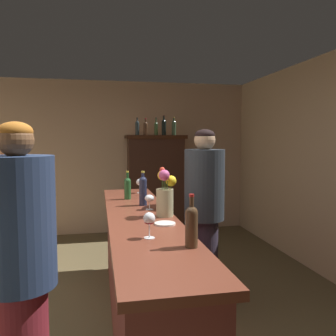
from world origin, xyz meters
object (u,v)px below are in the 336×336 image
(wine_bottle_riesling, at_px, (143,189))
(display_bottle_midleft, at_px, (146,128))
(display_bottle_left, at_px, (137,127))
(display_bottle_right, at_px, (174,127))
(wine_bottle_pinot, at_px, (191,224))
(bartender, at_px, (204,211))
(wine_glass_mid, at_px, (140,183))
(wine_bottle_rose, at_px, (128,187))
(cheese_plate, at_px, (165,224))
(flower_arrangement, at_px, (165,194))
(display_cabinet, at_px, (156,183))
(wine_glass_front, at_px, (149,199))
(bar_counter, at_px, (141,272))
(display_bottle_midright, at_px, (164,126))
(patron_tall, at_px, (11,204))
(display_bottle_center, at_px, (156,128))
(patron_by_cabinet, at_px, (20,275))
(patron_near_entrance, at_px, (8,242))
(wine_glass_rear, at_px, (149,220))

(wine_bottle_riesling, height_order, display_bottle_midleft, display_bottle_midleft)
(display_bottle_left, xyz_separation_m, display_bottle_right, (0.62, 0.00, 0.01))
(wine_bottle_pinot, relative_size, bartender, 0.18)
(wine_glass_mid, distance_m, display_bottle_midleft, 1.91)
(wine_bottle_rose, relative_size, bartender, 0.17)
(display_bottle_left, bearing_deg, cheese_plate, -92.81)
(wine_bottle_riesling, height_order, flower_arrangement, flower_arrangement)
(display_cabinet, bearing_deg, bartender, -89.22)
(wine_glass_front, bearing_deg, display_bottle_right, 73.35)
(display_bottle_midleft, bearing_deg, bar_counter, -98.49)
(display_bottle_right, bearing_deg, display_bottle_midleft, 180.00)
(bar_counter, distance_m, display_bottle_left, 3.24)
(wine_bottle_pinot, relative_size, wine_glass_mid, 1.87)
(bar_counter, distance_m, display_bottle_midright, 3.32)
(wine_glass_mid, bearing_deg, patron_tall, 171.89)
(display_bottle_midright, bearing_deg, display_bottle_midleft, 180.00)
(display_bottle_midleft, bearing_deg, display_bottle_center, -0.00)
(display_bottle_center, bearing_deg, wine_glass_front, -100.62)
(patron_tall, bearing_deg, cheese_plate, 17.01)
(wine_bottle_pinot, height_order, cheese_plate, wine_bottle_pinot)
(flower_arrangement, height_order, patron_by_cabinet, patron_by_cabinet)
(patron_tall, bearing_deg, patron_near_entrance, -11.13)
(bar_counter, height_order, patron_near_entrance, patron_near_entrance)
(wine_glass_mid, bearing_deg, cheese_plate, -89.74)
(display_cabinet, xyz_separation_m, display_bottle_midright, (0.14, 0.00, 0.96))
(wine_bottle_rose, relative_size, patron_by_cabinet, 0.17)
(wine_bottle_rose, distance_m, display_bottle_left, 2.28)
(flower_arrangement, bearing_deg, display_bottle_center, 82.02)
(wine_glass_mid, distance_m, display_bottle_right, 2.05)
(wine_bottle_riesling, relative_size, patron_by_cabinet, 0.19)
(wine_bottle_riesling, bearing_deg, patron_by_cabinet, -119.14)
(display_bottle_left, bearing_deg, wine_bottle_riesling, -95.15)
(display_bottle_right, bearing_deg, wine_glass_rear, -104.65)
(wine_glass_rear, bearing_deg, wine_glass_front, 81.70)
(wine_bottle_pinot, xyz_separation_m, display_bottle_midright, (0.56, 3.86, 0.71))
(patron_tall, bearing_deg, patron_by_cabinet, -9.11)
(wine_glass_mid, relative_size, flower_arrangement, 0.42)
(patron_near_entrance, xyz_separation_m, bartender, (1.69, 0.26, 0.12))
(display_cabinet, distance_m, patron_by_cabinet, 4.18)
(display_cabinet, bearing_deg, display_bottle_left, -180.00)
(wine_glass_front, bearing_deg, patron_by_cabinet, -124.20)
(wine_bottle_riesling, height_order, patron_near_entrance, patron_near_entrance)
(display_cabinet, bearing_deg, wine_bottle_pinot, -96.20)
(wine_bottle_pinot, distance_m, cheese_plate, 0.58)
(wine_glass_rear, relative_size, bartender, 0.10)
(display_bottle_center, xyz_separation_m, display_bottle_right, (0.31, 0.00, 0.02))
(wine_glass_rear, bearing_deg, patron_by_cabinet, -154.46)
(bartender, bearing_deg, wine_glass_front, -1.55)
(bar_counter, height_order, display_bottle_center, display_bottle_center)
(bar_counter, height_order, cheese_plate, cheese_plate)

